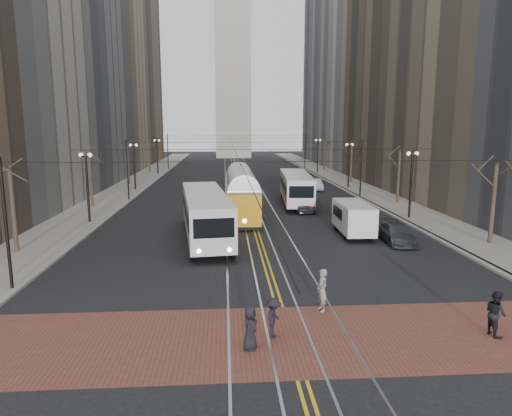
{
  "coord_description": "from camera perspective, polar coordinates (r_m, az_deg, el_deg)",
  "views": [
    {
      "loc": [
        -2.38,
        -20.17,
        7.97
      ],
      "look_at": [
        -0.47,
        7.6,
        3.0
      ],
      "focal_mm": 32.0,
      "sensor_mm": 36.0,
      "label": 1
    }
  ],
  "objects": [
    {
      "name": "pedestrian_a",
      "position": [
        17.02,
        -0.72,
        -14.74
      ],
      "size": [
        0.72,
        0.91,
        1.61
      ],
      "primitive_type": "imported",
      "rotation": [
        0.0,
        0.0,
        1.27
      ],
      "color": "black",
      "rests_on": "crosswalk_band"
    },
    {
      "name": "sedan_grey",
      "position": [
        43.78,
        5.73,
        0.63
      ],
      "size": [
        2.25,
        4.75,
        1.57
      ],
      "primitive_type": "imported",
      "rotation": [
        0.0,
        0.0,
        0.09
      ],
      "color": "#3E4045",
      "rests_on": "ground"
    },
    {
      "name": "cargo_van",
      "position": [
        34.55,
        12.06,
        -1.39
      ],
      "size": [
        2.26,
        5.52,
        2.41
      ],
      "primitive_type": "cube",
      "rotation": [
        0.0,
        0.0,
        -0.03
      ],
      "color": "white",
      "rests_on": "ground"
    },
    {
      "name": "building_right_mid",
      "position": [
        72.37,
        19.61,
        16.73
      ],
      "size": [
        16.0,
        20.0,
        34.0
      ],
      "primitive_type": "cube",
      "color": "brown",
      "rests_on": "ground"
    },
    {
      "name": "street_trees",
      "position": [
        55.72,
        -1.48,
        4.8
      ],
      "size": [
        31.68,
        53.28,
        5.6
      ],
      "color": "#382D23",
      "rests_on": "ground"
    },
    {
      "name": "building_right_midfar",
      "position": [
        92.97,
        15.97,
        20.94
      ],
      "size": [
        20.0,
        20.0,
        52.0
      ],
      "primitive_type": "cube",
      "color": "#A2A098",
      "rests_on": "ground"
    },
    {
      "name": "building_left_far",
      "position": [
        109.33,
        -16.8,
        16.03
      ],
      "size": [
        16.0,
        20.0,
        40.0
      ],
      "primitive_type": "cube",
      "color": "brown",
      "rests_on": "ground"
    },
    {
      "name": "pedestrian_b",
      "position": [
        20.38,
        8.27,
        -10.13
      ],
      "size": [
        0.57,
        0.76,
        1.88
      ],
      "primitive_type": "imported",
      "rotation": [
        0.0,
        0.0,
        4.91
      ],
      "color": "gray",
      "rests_on": "crosswalk_band"
    },
    {
      "name": "streetcar_rails",
      "position": [
        65.7,
        -1.84,
        3.16
      ],
      "size": [
        4.8,
        130.0,
        0.02
      ],
      "primitive_type": "cube",
      "color": "gray",
      "rests_on": "ground"
    },
    {
      "name": "streetcar",
      "position": [
        41.61,
        -1.87,
        1.42
      ],
      "size": [
        2.66,
        14.22,
        3.35
      ],
      "primitive_type": "cube",
      "rotation": [
        0.0,
        0.0,
        -0.0
      ],
      "color": "orange",
      "rests_on": "ground"
    },
    {
      "name": "centre_lines",
      "position": [
        65.7,
        -1.84,
        3.16
      ],
      "size": [
        0.42,
        130.0,
        0.01
      ],
      "primitive_type": "cube",
      "color": "gold",
      "rests_on": "ground"
    },
    {
      "name": "lamp_posts",
      "position": [
        49.25,
        -1.15,
        4.1
      ],
      "size": [
        27.6,
        57.2,
        5.6
      ],
      "color": "black",
      "rests_on": "ground"
    },
    {
      "name": "building_left_mid",
      "position": [
        70.68,
        -24.06,
        16.62
      ],
      "size": [
        16.0,
        20.0,
        34.0
      ],
      "primitive_type": "cube",
      "color": "slate",
      "rests_on": "ground"
    },
    {
      "name": "building_left_midfar",
      "position": [
        91.55,
        -21.23,
        20.84
      ],
      "size": [
        20.0,
        20.0,
        52.0
      ],
      "primitive_type": "cube",
      "color": "gray",
      "rests_on": "ground"
    },
    {
      "name": "clock_tower",
      "position": [
        125.36,
        -2.99,
        23.02
      ],
      "size": [
        12.0,
        12.0,
        66.0
      ],
      "color": "#B2AFA5",
      "rests_on": "ground"
    },
    {
      "name": "trolley_wires",
      "position": [
        55.22,
        -1.47,
        5.77
      ],
      "size": [
        25.96,
        120.0,
        6.6
      ],
      "color": "black",
      "rests_on": "ground"
    },
    {
      "name": "sidewalk_left",
      "position": [
        66.85,
        -14.81,
        3.01
      ],
      "size": [
        5.0,
        140.0,
        0.15
      ],
      "primitive_type": "cube",
      "color": "gray",
      "rests_on": "ground"
    },
    {
      "name": "sedan_parked",
      "position": [
        33.24,
        17.13,
        -3.05
      ],
      "size": [
        2.01,
        4.57,
        1.31
      ],
      "primitive_type": "imported",
      "rotation": [
        0.0,
        0.0,
        -0.04
      ],
      "color": "#3A3D41",
      "rests_on": "ground"
    },
    {
      "name": "pedestrian_c",
      "position": [
        20.24,
        27.77,
        -11.55
      ],
      "size": [
        0.74,
        0.91,
        1.78
      ],
      "primitive_type": "imported",
      "rotation": [
        0.0,
        0.0,
        1.65
      ],
      "color": "black",
      "rests_on": "crosswalk_band"
    },
    {
      "name": "transit_bus",
      "position": [
        32.93,
        -6.34,
        -0.98
      ],
      "size": [
        4.28,
        13.54,
        3.33
      ],
      "primitive_type": "cube",
      "rotation": [
        0.0,
        0.0,
        0.11
      ],
      "color": "silver",
      "rests_on": "ground"
    },
    {
      "name": "ground",
      "position": [
        21.82,
        2.65,
        -11.31
      ],
      "size": [
        260.0,
        260.0,
        0.0
      ],
      "primitive_type": "plane",
      "color": "black",
      "rests_on": "ground"
    },
    {
      "name": "rear_bus",
      "position": [
        47.73,
        4.99,
        2.4
      ],
      "size": [
        3.49,
        12.3,
        3.17
      ],
      "primitive_type": "cube",
      "rotation": [
        0.0,
        0.0,
        -0.07
      ],
      "color": "silver",
      "rests_on": "ground"
    },
    {
      "name": "crosswalk_band",
      "position": [
        18.19,
        4.14,
        -15.88
      ],
      "size": [
        25.0,
        6.0,
        0.01
      ],
      "primitive_type": "cube",
      "color": "brown",
      "rests_on": "ground"
    },
    {
      "name": "pedestrian_d",
      "position": [
        17.84,
        2.23,
        -13.58
      ],
      "size": [
        0.91,
        1.16,
        1.58
      ],
      "primitive_type": "imported",
      "rotation": [
        0.0,
        0.0,
        1.21
      ],
      "color": "black",
      "rests_on": "crosswalk_band"
    },
    {
      "name": "sidewalk_right",
      "position": [
        67.91,
        10.93,
        3.27
      ],
      "size": [
        5.0,
        140.0,
        0.15
      ],
      "primitive_type": "cube",
      "color": "gray",
      "rests_on": "ground"
    },
    {
      "name": "sedan_silver",
      "position": [
        58.75,
        7.38,
        2.95
      ],
      "size": [
        1.6,
        4.35,
        1.42
      ],
      "primitive_type": "imported",
      "rotation": [
        0.0,
        0.0,
        -0.02
      ],
      "color": "#ACB0B4",
      "rests_on": "ground"
    },
    {
      "name": "building_right_far",
      "position": [
        110.43,
        11.16,
        16.2
      ],
      "size": [
        16.0,
        20.0,
        40.0
      ],
      "primitive_type": "cube",
      "color": "slate",
      "rests_on": "ground"
    }
  ]
}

